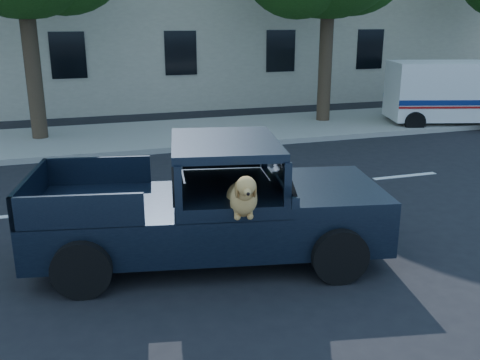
{
  "coord_description": "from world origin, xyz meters",
  "views": [
    {
      "loc": [
        -3.18,
        -6.54,
        3.47
      ],
      "look_at": [
        -0.99,
        0.23,
        1.3
      ],
      "focal_mm": 40.0,
      "sensor_mm": 36.0,
      "label": 1
    }
  ],
  "objects": [
    {
      "name": "far_sidewalk",
      "position": [
        0.0,
        9.2,
        0.07
      ],
      "size": [
        60.0,
        4.0,
        0.15
      ],
      "primitive_type": "cube",
      "color": "gray",
      "rests_on": "ground"
    },
    {
      "name": "mail_truck",
      "position": [
        8.64,
        8.02,
        0.92
      ],
      "size": [
        4.19,
        2.84,
        2.11
      ],
      "rotation": [
        0.0,
        0.0,
        -0.29
      ],
      "color": "silver",
      "rests_on": "ground"
    },
    {
      "name": "ground",
      "position": [
        0.0,
        0.0,
        0.0
      ],
      "size": [
        120.0,
        120.0,
        0.0
      ],
      "primitive_type": "plane",
      "color": "black",
      "rests_on": "ground"
    },
    {
      "name": "pickup_truck",
      "position": [
        -1.42,
        0.62,
        0.61
      ],
      "size": [
        5.32,
        3.04,
        1.8
      ],
      "rotation": [
        0.0,
        0.0,
        -0.2
      ],
      "color": "black",
      "rests_on": "ground"
    },
    {
      "name": "lane_stripes",
      "position": [
        2.0,
        3.4,
        0.01
      ],
      "size": [
        21.6,
        0.14,
        0.01
      ],
      "primitive_type": null,
      "color": "silver",
      "rests_on": "ground"
    }
  ]
}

